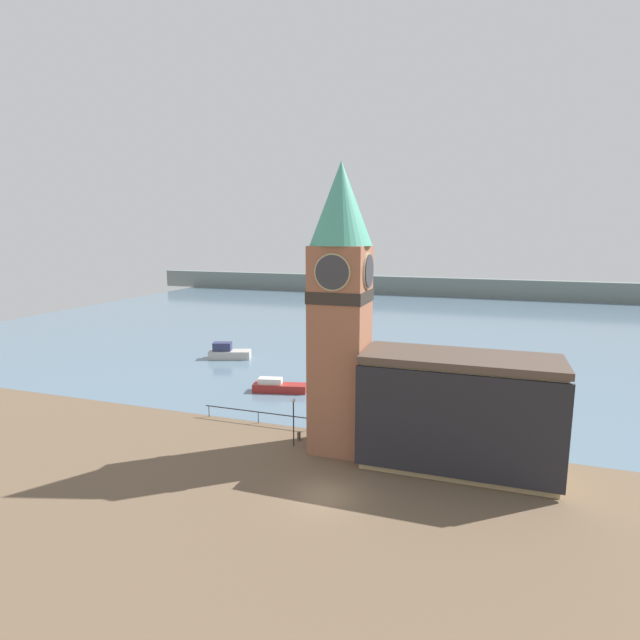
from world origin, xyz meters
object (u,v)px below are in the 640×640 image
object	(u,v)px
boat_near	(278,387)
boat_far	(228,353)
clock_tower	(340,302)
pier_building	(458,412)
mooring_bollard_near	(299,435)
lamp_post	(293,413)

from	to	relation	value
boat_near	boat_far	distance (m)	16.63
clock_tower	pier_building	xyz separation A→B (m)	(9.01, -0.54, -7.51)
boat_far	mooring_bollard_near	bearing A→B (deg)	-68.19
boat_near	lamp_post	distance (m)	14.28
pier_building	boat_far	distance (m)	39.47
mooring_bollard_near	lamp_post	distance (m)	2.62
boat_near	lamp_post	size ratio (longest dim) A/B	1.50
boat_near	boat_far	world-z (taller)	boat_far
boat_near	boat_far	xyz separation A→B (m)	(-12.29, 11.20, 0.25)
boat_far	lamp_post	distance (m)	30.38
pier_building	boat_near	xyz separation A→B (m)	(-19.38, 12.12, -3.65)
boat_far	mooring_bollard_near	distance (m)	29.45
pier_building	boat_far	world-z (taller)	pier_building
pier_building	boat_near	size ratio (longest dim) A/B	2.31
pier_building	mooring_bollard_near	xyz separation A→B (m)	(-12.61, 0.87, -3.81)
pier_building	mooring_bollard_near	size ratio (longest dim) A/B	17.92
pier_building	mooring_bollard_near	distance (m)	13.20
boat_near	pier_building	bearing A→B (deg)	-44.98
boat_near	mooring_bollard_near	world-z (taller)	boat_near
boat_near	boat_far	size ratio (longest dim) A/B	1.00
boat_far	mooring_bollard_near	size ratio (longest dim) A/B	7.71
clock_tower	boat_near	world-z (taller)	clock_tower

